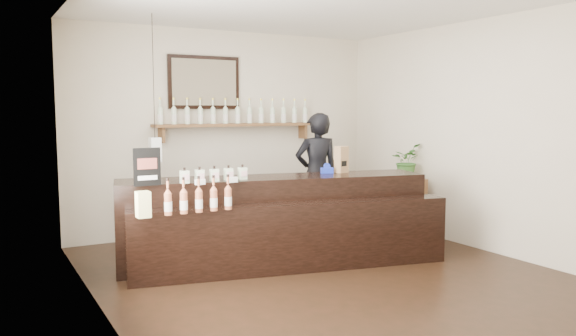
# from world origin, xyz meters

# --- Properties ---
(ground) EXTENTS (5.00, 5.00, 0.00)m
(ground) POSITION_xyz_m (0.00, 0.00, 0.00)
(ground) COLOR black
(ground) RESTS_ON ground
(room_shell) EXTENTS (5.00, 5.00, 5.00)m
(room_shell) POSITION_xyz_m (0.00, 0.00, 1.70)
(room_shell) COLOR beige
(room_shell) RESTS_ON ground
(back_wall_decor) EXTENTS (2.66, 0.96, 1.69)m
(back_wall_decor) POSITION_xyz_m (-0.14, 2.37, 1.75)
(back_wall_decor) COLOR brown
(back_wall_decor) RESTS_ON ground
(counter) EXTENTS (3.50, 1.67, 1.13)m
(counter) POSITION_xyz_m (-0.22, 0.57, 0.45)
(counter) COLOR black
(counter) RESTS_ON ground
(promo_sign) EXTENTS (0.27, 0.02, 0.38)m
(promo_sign) POSITION_xyz_m (-1.66, 0.65, 1.15)
(promo_sign) COLOR black
(promo_sign) RESTS_ON counter
(paper_bag) EXTENTS (0.16, 0.14, 0.31)m
(paper_bag) POSITION_xyz_m (0.67, 0.66, 1.12)
(paper_bag) COLOR olive
(paper_bag) RESTS_ON counter
(tape_dispenser) EXTENTS (0.15, 0.10, 0.12)m
(tape_dispenser) POSITION_xyz_m (0.48, 0.68, 1.01)
(tape_dispenser) COLOR #1A2FBA
(tape_dispenser) RESTS_ON counter
(side_cabinet) EXTENTS (0.52, 0.62, 0.79)m
(side_cabinet) POSITION_xyz_m (2.00, 1.03, 0.39)
(side_cabinet) COLOR brown
(side_cabinet) RESTS_ON ground
(potted_plant) EXTENTS (0.55, 0.54, 0.46)m
(potted_plant) POSITION_xyz_m (2.00, 1.03, 1.02)
(potted_plant) COLOR #396E2C
(potted_plant) RESTS_ON side_cabinet
(shopkeeper) EXTENTS (0.76, 0.58, 1.89)m
(shopkeeper) POSITION_xyz_m (0.89, 1.55, 0.94)
(shopkeeper) COLOR black
(shopkeeper) RESTS_ON ground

